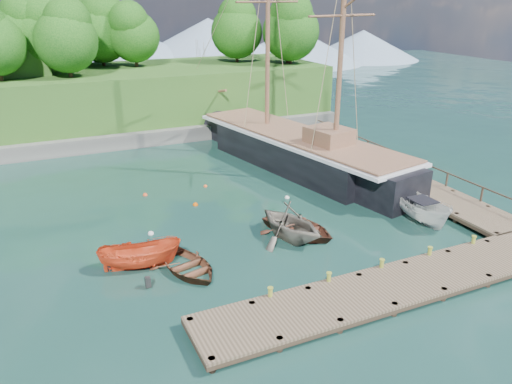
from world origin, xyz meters
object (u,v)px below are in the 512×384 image
motorboat_orange (141,268)px  cabin_boat_white (420,221)px  rowboat_2 (299,234)px  rowboat_1 (290,239)px  rowboat_0 (188,272)px  schooner (298,153)px

motorboat_orange → cabin_boat_white: size_ratio=0.87×
motorboat_orange → rowboat_2: bearing=-76.6°
rowboat_1 → rowboat_2: (0.79, 0.40, 0.00)m
rowboat_0 → motorboat_orange: 2.46m
schooner → rowboat_0: bearing=-148.2°
rowboat_0 → rowboat_1: bearing=-4.5°
cabin_boat_white → rowboat_0: bearing=-176.5°
rowboat_1 → cabin_boat_white: rowboat_1 is taller
rowboat_1 → schooner: bearing=43.5°
rowboat_2 → cabin_boat_white: (7.56, -1.64, 0.00)m
rowboat_0 → cabin_boat_white: size_ratio=0.85×
rowboat_0 → cabin_boat_white: cabin_boat_white is taller
rowboat_0 → cabin_boat_white: bearing=-14.6°
rowboat_0 → rowboat_2: rowboat_2 is taller
rowboat_1 → schooner: 12.94m
rowboat_0 → schooner: bearing=29.2°
cabin_boat_white → schooner: bearing=102.2°
rowboat_2 → schooner: size_ratio=0.16×
rowboat_2 → cabin_boat_white: bearing=-35.1°
rowboat_0 → cabin_boat_white: 14.68m
rowboat_2 → motorboat_orange: (-9.19, -0.13, 0.00)m
schooner → motorboat_orange: bearing=-155.6°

